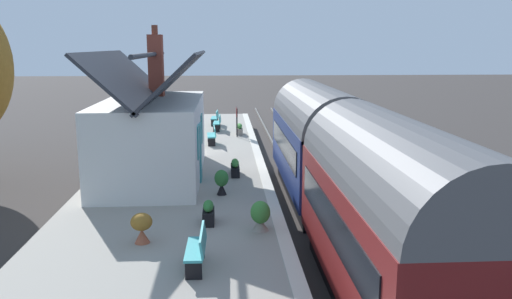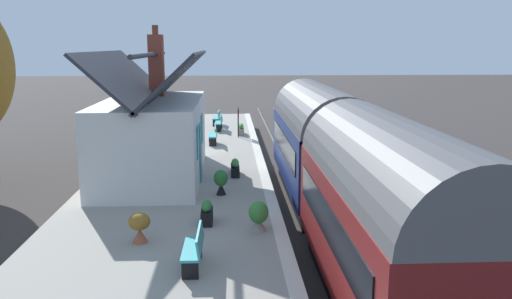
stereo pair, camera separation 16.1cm
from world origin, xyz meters
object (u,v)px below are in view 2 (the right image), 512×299
at_px(planter_under_sign, 221,181).
at_px(planter_corner_building, 207,212).
at_px(bench_mid_platform, 214,135).
at_px(bench_near_building, 195,248).
at_px(planter_bench_right, 241,129).
at_px(station_building, 153,135).
at_px(planter_edge_near, 258,216).
at_px(bench_by_lamp, 217,117).
at_px(planter_edge_far, 235,167).
at_px(planter_by_door, 140,226).
at_px(station_sign_board, 238,114).
at_px(train, 344,168).
at_px(bench_platform_end, 219,122).

height_order(planter_under_sign, planter_corner_building, planter_under_sign).
relative_size(bench_mid_platform, planter_under_sign, 1.68).
xyz_separation_m(bench_near_building, planter_bench_right, (17.53, -1.46, -0.18)).
height_order(station_building, planter_edge_near, station_building).
distance_m(bench_by_lamp, planter_edge_near, 18.76).
bearing_deg(bench_near_building, planter_edge_near, -33.97).
bearing_deg(bench_mid_platform, planter_corner_building, -179.40).
distance_m(bench_by_lamp, planter_edge_far, 12.66).
distance_m(station_building, bench_mid_platform, 6.84).
distance_m(planter_by_door, station_sign_board, 15.60).
relative_size(planter_edge_far, planter_under_sign, 1.27).
distance_m(bench_mid_platform, planter_edge_far, 6.42).
relative_size(bench_mid_platform, bench_near_building, 1.01).
relative_size(train, bench_near_building, 12.30).
bearing_deg(planter_under_sign, bench_mid_platform, 3.05).
bearing_deg(bench_by_lamp, planter_bench_right, -158.27).
xyz_separation_m(bench_mid_platform, planter_bench_right, (2.82, -1.44, -0.18)).
bearing_deg(planter_bench_right, train, -168.59).
relative_size(planter_bench_right, station_sign_board, 0.64).
bearing_deg(planter_corner_building, station_building, 22.23).
relative_size(bench_platform_end, bench_near_building, 1.01).
xyz_separation_m(planter_edge_near, planter_bench_right, (15.23, 0.09, -0.12)).
relative_size(bench_by_lamp, planter_edge_far, 1.32).
bearing_deg(planter_edge_near, bench_mid_platform, 7.00).
relative_size(bench_platform_end, planter_edge_near, 1.74).
distance_m(planter_edge_near, planter_edge_far, 6.10).
bearing_deg(planter_corner_building, train, -76.30).
bearing_deg(station_sign_board, station_building, 158.98).
xyz_separation_m(bench_mid_platform, planter_corner_building, (-11.74, -0.12, -0.17)).
height_order(train, planter_under_sign, train).
height_order(bench_by_lamp, planter_edge_far, bench_by_lamp).
height_order(bench_platform_end, bench_by_lamp, same).
height_order(bench_platform_end, planter_edge_near, bench_platform_end).
height_order(station_building, planter_edge_far, station_building).
bearing_deg(train, station_building, 55.20).
bearing_deg(station_sign_board, bench_by_lamp, 16.76).
bearing_deg(bench_by_lamp, planter_edge_near, -175.51).
distance_m(planter_under_sign, planter_corner_building, 2.80).
bearing_deg(train, planter_under_sign, 64.22).
distance_m(train, planter_corner_building, 4.29).
distance_m(bench_by_lamp, planter_bench_right, 3.74).
relative_size(bench_near_building, planter_edge_near, 1.73).
height_order(train, bench_by_lamp, train).
height_order(bench_mid_platform, bench_near_building, same).
height_order(bench_platform_end, planter_by_door, bench_platform_end).
xyz_separation_m(bench_platform_end, planter_by_door, (-17.33, 1.73, -0.04)).
bearing_deg(planter_corner_building, bench_mid_platform, 0.60).
relative_size(train, planter_under_sign, 20.48).
bearing_deg(bench_mid_platform, bench_platform_end, -3.03).
xyz_separation_m(train, planter_corner_building, (-0.99, 4.05, -0.98)).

